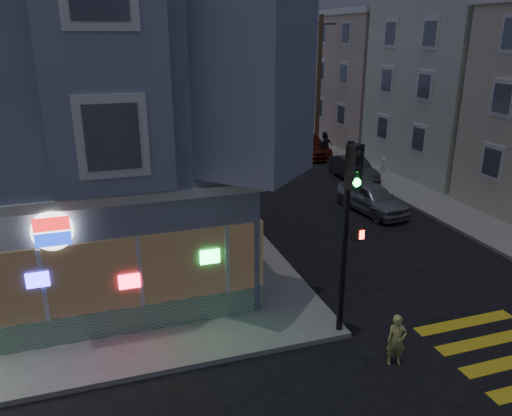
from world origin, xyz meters
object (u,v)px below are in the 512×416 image
street_tree_far (258,78)px  parked_car_c (309,145)px  running_child (397,340)px  parked_car_d (256,135)px  parked_car_b (353,169)px  traffic_signal (350,209)px  fire_hydrant (383,164)px  street_tree_near (289,86)px  pedestrian_b (326,146)px  pedestrian_a (324,144)px  parked_car_a (372,198)px  utility_pole (319,81)px

street_tree_far → parked_car_c: bearing=-95.5°
running_child → parked_car_d: bearing=96.4°
parked_car_b → traffic_signal: bearing=-118.4°
fire_hydrant → parked_car_d: bearing=111.9°
parked_car_d → traffic_signal: bearing=-105.5°
parked_car_c → street_tree_near: bearing=82.5°
pedestrian_b → fire_hydrant: pedestrian_b is taller
parked_car_d → running_child: bearing=-103.4°
running_child → pedestrian_a: size_ratio=0.84×
parked_car_a → parked_car_c: size_ratio=0.84×
utility_pole → traffic_signal: size_ratio=1.69×
street_tree_far → fire_hydrant: street_tree_far is taller
street_tree_near → parked_car_c: 8.41m
street_tree_near → parked_car_a: (-3.35, -19.09, -3.25)m
utility_pole → parked_car_a: utility_pole is taller
parked_car_c → parked_car_d: (-2.10, 5.20, -0.10)m
running_child → parked_car_b: running_child is taller
parked_car_b → fire_hydrant: 2.36m
running_child → traffic_signal: traffic_signal is taller
running_child → pedestrian_b: (7.80, 20.30, 0.25)m
street_tree_near → street_tree_far: 8.00m
pedestrian_b → parked_car_d: pedestrian_b is taller
utility_pole → pedestrian_b: utility_pole is taller
street_tree_far → parked_car_a: size_ratio=1.31×
parked_car_c → fire_hydrant: 6.17m
utility_pole → traffic_signal: 23.72m
pedestrian_a → parked_car_b: pedestrian_a is taller
parked_car_c → fire_hydrant: (2.30, -5.73, -0.11)m
traffic_signal → fire_hydrant: size_ratio=6.31×
parked_car_d → fire_hydrant: size_ratio=5.18×
utility_pole → parked_car_a: size_ratio=2.22×
street_tree_near → running_child: (-8.70, -29.35, -3.25)m
parked_car_b → traffic_signal: 16.33m
pedestrian_b → fire_hydrant: bearing=97.2°
street_tree_near → parked_car_b: 14.35m
street_tree_far → pedestrian_b: (-0.90, -17.04, -3.00)m
pedestrian_b → parked_car_b: size_ratio=0.40×
parked_car_a → parked_car_c: 11.62m
parked_car_c → utility_pole: bearing=54.8°
utility_pole → parked_car_a: bearing=-103.5°
pedestrian_b → parked_car_c: bearing=-81.6°
pedestrian_b → parked_car_a: pedestrian_b is taller
street_tree_near → pedestrian_a: 9.19m
pedestrian_b → fire_hydrant: size_ratio=1.87×
street_tree_far → pedestrian_b: street_tree_far is taller
street_tree_near → running_child: size_ratio=3.87×
running_child → pedestrian_b: size_ratio=0.87×
traffic_signal → street_tree_near: bearing=46.3°
running_child → pedestrian_a: bearing=86.4°
pedestrian_b → traffic_signal: 20.82m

